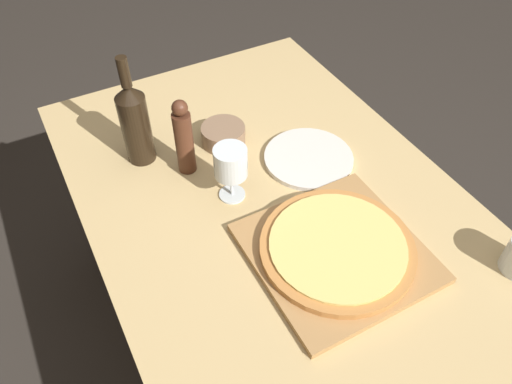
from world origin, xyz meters
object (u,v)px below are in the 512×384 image
(pepper_mill, at_px, (184,138))
(small_bowl, at_px, (223,135))
(wine_glass, at_px, (231,164))
(wine_bottle, at_px, (135,122))
(pizza, at_px, (337,247))

(pepper_mill, xyz_separation_m, small_bowl, (0.13, 0.05, -0.08))
(pepper_mill, distance_m, small_bowl, 0.17)
(pepper_mill, height_order, wine_glass, pepper_mill)
(wine_bottle, relative_size, pepper_mill, 1.40)
(pizza, relative_size, small_bowl, 2.86)
(pepper_mill, xyz_separation_m, wine_glass, (0.06, -0.15, 0.00))
(wine_glass, bearing_deg, pizza, -66.03)
(small_bowl, bearing_deg, pepper_mill, -158.08)
(pizza, relative_size, wine_bottle, 1.13)
(pizza, xyz_separation_m, wine_glass, (-0.13, 0.29, 0.08))
(pizza, height_order, pepper_mill, pepper_mill)
(pizza, distance_m, wine_bottle, 0.61)
(pizza, relative_size, wine_glass, 2.30)
(pizza, bearing_deg, wine_glass, 113.97)
(wine_bottle, distance_m, pepper_mill, 0.14)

